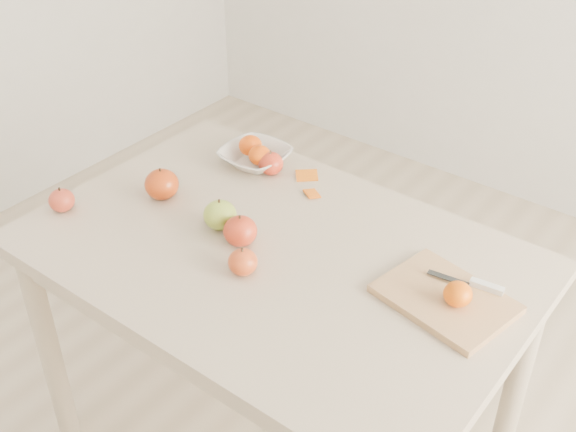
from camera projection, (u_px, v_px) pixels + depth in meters
The scene contains 15 objects.
table at pixel (276, 281), 1.79m from camera, with size 1.20×0.80×0.75m.
cutting_board at pixel (445, 299), 1.57m from camera, with size 0.28×0.20×0.02m, color tan.
board_tangerine at pixel (458, 294), 1.53m from camera, with size 0.06×0.06×0.05m, color #DB6007.
fruit_bowl at pixel (255, 157), 2.05m from camera, with size 0.19×0.19×0.05m, color silver.
bowl_tangerine_near at pixel (250, 145), 2.05m from camera, with size 0.07×0.07×0.06m, color #D95907.
bowl_tangerine_far at pixel (260, 155), 2.01m from camera, with size 0.06×0.06×0.06m, color #D83D07.
orange_peel_a at pixel (307, 177), 2.00m from camera, with size 0.06×0.04×0.00m, color #D2610E.
orange_peel_b at pixel (312, 194), 1.93m from camera, with size 0.04×0.04×0.00m, color orange.
paring_knife at pixel (480, 285), 1.58m from camera, with size 0.17×0.05×0.01m.
apple_green at pixel (220, 215), 1.78m from camera, with size 0.08×0.08×0.08m, color olive.
apple_red_a at pixel (271, 164), 2.00m from camera, with size 0.07×0.07×0.06m, color #9F0403.
apple_red_b at pixel (162, 184), 1.90m from camera, with size 0.09×0.09×0.08m, color #910A03.
apple_red_e at pixel (240, 231), 1.73m from camera, with size 0.08×0.08×0.07m, color maroon.
apple_red_c at pixel (243, 262), 1.64m from camera, with size 0.07×0.07×0.06m, color maroon.
apple_red_d at pixel (62, 200), 1.85m from camera, with size 0.07×0.07×0.06m, color #A51A1D.
Camera 1 is at (0.87, -1.07, 1.80)m, focal length 45.00 mm.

